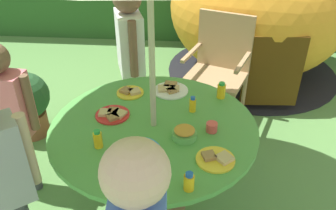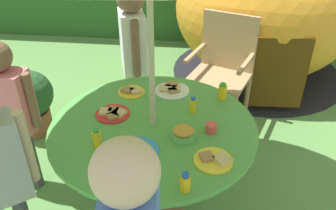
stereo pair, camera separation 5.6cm
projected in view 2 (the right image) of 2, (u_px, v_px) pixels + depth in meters
ground_plane at (155, 204)px, 2.60m from camera, size 10.00×10.00×0.02m
garden_table at (154, 140)px, 2.28m from camera, size 1.31×1.31×0.72m
wooden_chair at (223, 64)px, 3.30m from camera, size 0.67×0.63×1.02m
dome_tent at (265, 8)px, 3.97m from camera, size 2.19×2.19×1.64m
potted_plant at (30, 100)px, 3.17m from camera, size 0.43×0.43×0.62m
child_in_white_shirt at (133, 43)px, 2.94m from camera, size 0.30×0.44×1.37m
child_in_pink_shirt at (8, 101)px, 2.36m from camera, size 0.41×0.20×1.20m
snack_bowl at (183, 133)px, 2.07m from camera, size 0.15×0.15×0.07m
plate_near_left at (138, 150)px, 1.98m from camera, size 0.24×0.24×0.03m
plate_center_front at (113, 113)px, 2.29m from camera, size 0.22×0.22×0.03m
plate_front_edge at (214, 160)px, 1.91m from camera, size 0.22×0.22×0.03m
plate_far_right at (132, 91)px, 2.53m from camera, size 0.20×0.20×0.03m
plate_mid_right at (172, 89)px, 2.56m from camera, size 0.25×0.25×0.03m
juice_bottle_near_right at (193, 105)px, 2.31m from camera, size 0.04×0.04×0.11m
juice_bottle_far_left at (222, 91)px, 2.45m from camera, size 0.06×0.06×0.12m
juice_bottle_center_back at (97, 138)px, 2.00m from camera, size 0.05×0.05×0.12m
juice_bottle_mid_left at (185, 182)px, 1.71m from camera, size 0.05×0.05×0.11m
cup_near at (211, 128)px, 2.13m from camera, size 0.07×0.07×0.06m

